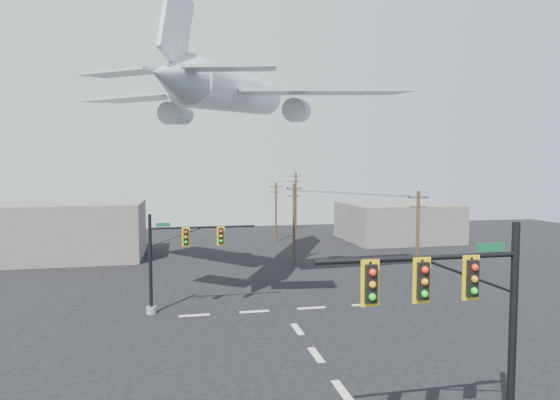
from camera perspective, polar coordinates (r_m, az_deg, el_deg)
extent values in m
plane|color=black|center=(22.06, 7.58, -22.05)|extent=(120.00, 120.00, 0.00)
cube|color=beige|center=(22.06, 7.58, -22.03)|extent=(0.40, 2.00, 0.01)
cube|color=beige|center=(25.54, 4.42, -18.31)|extent=(0.40, 2.00, 0.01)
cube|color=beige|center=(29.16, 2.13, -15.46)|extent=(0.40, 2.00, 0.01)
cube|color=beige|center=(32.18, -10.42, -13.66)|extent=(2.00, 0.40, 0.01)
cube|color=beige|center=(32.51, -3.15, -13.42)|extent=(2.00, 0.40, 0.01)
cube|color=beige|center=(33.33, 3.84, -12.99)|extent=(2.00, 0.40, 0.01)
cube|color=beige|center=(34.59, 10.39, -12.42)|extent=(2.00, 0.40, 0.01)
cylinder|color=black|center=(18.65, 26.50, -14.39)|extent=(0.27, 0.27, 7.81)
cylinder|color=black|center=(16.03, 16.67, -6.79)|extent=(7.14, 0.18, 0.18)
cylinder|color=black|center=(17.07, 21.95, -8.56)|extent=(3.81, 0.09, 0.09)
cube|color=black|center=(16.95, 22.27, -8.77)|extent=(0.38, 0.33, 1.23)
cube|color=#E2BB0D|center=(16.96, 22.23, -8.76)|extent=(0.61, 0.04, 1.51)
sphere|color=red|center=(16.71, 22.67, -7.59)|extent=(0.22, 0.22, 0.22)
sphere|color=orange|center=(16.79, 22.64, -8.89)|extent=(0.22, 0.22, 0.22)
sphere|color=#0CCA18|center=(16.88, 22.60, -10.19)|extent=(0.22, 0.22, 0.22)
cube|color=black|center=(16.03, 16.91, -9.37)|extent=(0.38, 0.33, 1.23)
cube|color=#E2BB0D|center=(16.05, 16.87, -9.35)|extent=(0.61, 0.04, 1.51)
sphere|color=red|center=(15.78, 17.27, -8.12)|extent=(0.22, 0.22, 0.22)
sphere|color=orange|center=(15.87, 17.24, -9.51)|extent=(0.22, 0.22, 0.22)
sphere|color=#0CCA18|center=(15.96, 17.22, -10.87)|extent=(0.22, 0.22, 0.22)
cube|color=black|center=(15.26, 10.93, -9.93)|extent=(0.38, 0.33, 1.23)
cube|color=#E2BB0D|center=(15.28, 10.90, -9.91)|extent=(0.61, 0.04, 1.51)
sphere|color=red|center=(15.01, 11.24, -8.64)|extent=(0.22, 0.22, 0.22)
sphere|color=orange|center=(15.09, 11.22, -10.09)|extent=(0.22, 0.22, 0.22)
sphere|color=#0CCA18|center=(15.19, 11.20, -11.52)|extent=(0.22, 0.22, 0.22)
cube|color=#0B502A|center=(17.29, 24.31, -5.27)|extent=(1.06, 0.04, 0.29)
cylinder|color=gray|center=(33.12, -15.42, -12.81)|extent=(0.67, 0.67, 0.48)
cylinder|color=black|center=(32.38, -15.51, -7.55)|extent=(0.23, 0.23, 6.67)
cylinder|color=black|center=(31.97, -9.33, -3.29)|extent=(6.97, 0.15, 0.15)
cylinder|color=black|center=(32.02, -12.45, -4.35)|extent=(3.67, 0.08, 0.08)
cube|color=black|center=(31.88, -11.40, -4.42)|extent=(0.32, 0.29, 1.05)
cube|color=#E2BB0D|center=(31.90, -11.40, -4.41)|extent=(0.52, 0.04, 1.29)
sphere|color=red|center=(31.68, -11.41, -3.86)|extent=(0.19, 0.19, 0.19)
sphere|color=orange|center=(31.72, -11.40, -4.46)|extent=(0.19, 0.19, 0.19)
sphere|color=#0CCA18|center=(31.77, -11.39, -5.05)|extent=(0.19, 0.19, 0.19)
cube|color=black|center=(31.98, -7.23, -4.35)|extent=(0.32, 0.29, 1.05)
cube|color=#E2BB0D|center=(32.00, -7.23, -4.34)|extent=(0.52, 0.04, 1.29)
sphere|color=red|center=(31.78, -7.21, -3.79)|extent=(0.19, 0.19, 0.19)
sphere|color=orange|center=(31.82, -7.20, -4.39)|extent=(0.19, 0.19, 0.19)
sphere|color=#0CCA18|center=(31.87, -7.20, -4.98)|extent=(0.19, 0.19, 0.19)
cube|color=#0B502A|center=(31.88, -14.06, -2.94)|extent=(0.90, 0.04, 0.25)
cylinder|color=#47331E|center=(38.02, 16.41, -4.93)|extent=(0.27, 0.27, 7.95)
cube|color=#47331E|center=(37.67, 16.51, 0.26)|extent=(1.55, 0.58, 0.11)
cube|color=#47331E|center=(37.71, 16.49, -0.81)|extent=(1.21, 0.48, 0.11)
cylinder|color=black|center=(37.54, 15.45, 0.41)|extent=(0.09, 0.09, 0.11)
cylinder|color=black|center=(37.66, 16.51, 0.40)|extent=(0.09, 0.09, 0.11)
cylinder|color=black|center=(37.80, 17.56, 0.39)|extent=(0.09, 0.09, 0.11)
cylinder|color=#47331E|center=(47.74, 1.72, -2.88)|extent=(0.28, 0.28, 8.21)
cube|color=#47331E|center=(47.46, 1.73, 1.38)|extent=(1.66, 0.38, 0.11)
cube|color=#47331E|center=(47.50, 1.73, 0.49)|extent=(1.29, 0.32, 0.11)
cylinder|color=black|center=(47.17, 0.90, 1.48)|extent=(0.09, 0.09, 0.11)
cylinder|color=black|center=(47.46, 1.73, 1.49)|extent=(0.09, 0.09, 0.11)
cylinder|color=black|center=(47.75, 2.55, 1.50)|extent=(0.09, 0.09, 0.11)
cylinder|color=#47331E|center=(62.64, -0.50, -1.48)|extent=(0.27, 0.27, 7.86)
cube|color=#47331E|center=(62.43, -0.51, 1.62)|extent=(1.59, 0.45, 0.11)
cube|color=#47331E|center=(62.46, -0.50, 0.97)|extent=(1.24, 0.37, 0.11)
cylinder|color=black|center=(62.44, -1.16, 1.71)|extent=(0.09, 0.09, 0.11)
cylinder|color=black|center=(62.43, -0.51, 1.71)|extent=(0.09, 0.09, 0.11)
cylinder|color=black|center=(62.42, 0.15, 1.71)|extent=(0.09, 0.09, 0.11)
cylinder|color=#47331E|center=(76.45, 1.94, -0.05)|extent=(0.32, 0.32, 9.19)
cube|color=#47331E|center=(76.29, 1.94, 2.92)|extent=(1.88, 0.54, 0.13)
cube|color=#47331E|center=(76.31, 1.94, 2.29)|extent=(1.47, 0.45, 0.13)
cylinder|color=black|center=(75.92, 1.37, 3.00)|extent=(0.11, 0.11, 0.13)
cylinder|color=black|center=(76.29, 1.94, 3.00)|extent=(0.11, 0.11, 0.13)
cylinder|color=black|center=(76.67, 2.51, 3.00)|extent=(0.11, 0.11, 0.13)
cylinder|color=black|center=(41.97, 7.34, 0.82)|extent=(6.79, 13.03, 0.03)
cylinder|color=black|center=(54.79, -0.28, 1.47)|extent=(1.21, 15.08, 0.03)
cylinder|color=black|center=(69.17, 0.21, 2.29)|extent=(5.82, 12.92, 0.03)
cylinder|color=black|center=(42.47, 9.18, 0.84)|extent=(6.72, 13.03, 0.03)
cylinder|color=black|center=(55.10, 1.20, 1.48)|extent=(1.16, 15.08, 0.03)
cylinder|color=black|center=(69.52, 1.47, 2.30)|extent=(6.08, 12.92, 0.03)
cylinder|color=silver|center=(40.99, -5.35, 12.98)|extent=(11.73, 21.22, 5.38)
cone|color=silver|center=(53.64, -1.23, 12.10)|extent=(5.13, 5.99, 3.83)
cone|color=silver|center=(28.73, -13.15, 14.45)|extent=(4.81, 5.83, 3.49)
cube|color=silver|center=(42.42, -16.04, 11.91)|extent=(12.75, 13.52, 0.71)
cube|color=silver|center=(38.00, 5.32, 13.02)|extent=(13.95, 5.17, 0.71)
cylinder|color=silver|center=(42.18, -12.55, 10.25)|extent=(3.17, 4.03, 2.22)
cylinder|color=silver|center=(39.12, 2.08, 10.85)|extent=(3.17, 4.03, 2.22)
cube|color=silver|center=(30.30, -12.50, 20.28)|extent=(2.23, 4.69, 6.15)
cube|color=silver|center=(30.83, -18.66, 14.51)|extent=(5.62, 5.14, 0.41)
cube|color=silver|center=(28.14, -6.11, 15.75)|extent=(5.60, 3.10, 0.41)
cube|color=slate|center=(55.72, -25.68, -3.45)|extent=(18.00, 10.00, 6.00)
cube|color=slate|center=(65.74, 14.07, -2.60)|extent=(14.00, 12.00, 5.00)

